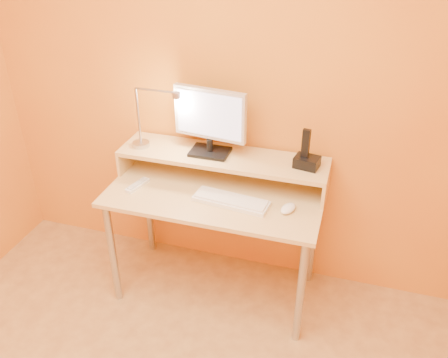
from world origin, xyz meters
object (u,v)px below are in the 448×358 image
(keyboard, at_px, (231,201))
(remote_control, at_px, (137,185))
(lamp_base, at_px, (141,144))
(mouse, at_px, (288,208))
(phone_dock, at_px, (307,162))
(monitor_panel, at_px, (210,114))

(keyboard, xyz_separation_m, remote_control, (-0.56, 0.01, -0.00))
(lamp_base, bearing_deg, mouse, -11.46)
(mouse, bearing_deg, keyboard, -158.46)
(phone_dock, relative_size, keyboard, 0.32)
(monitor_panel, relative_size, remote_control, 2.54)
(lamp_base, relative_size, keyboard, 0.24)
(monitor_panel, distance_m, keyboard, 0.49)
(phone_dock, relative_size, mouse, 1.17)
(lamp_base, height_order, mouse, lamp_base)
(mouse, bearing_deg, monitor_panel, 175.38)
(monitor_panel, height_order, remote_control, monitor_panel)
(lamp_base, xyz_separation_m, phone_dock, (0.96, 0.03, 0.02))
(lamp_base, bearing_deg, phone_dock, 1.78)
(phone_dock, bearing_deg, lamp_base, -168.21)
(lamp_base, bearing_deg, monitor_panel, 5.51)
(phone_dock, bearing_deg, remote_control, -156.51)
(mouse, bearing_deg, remote_control, -160.05)
(monitor_panel, xyz_separation_m, lamp_base, (-0.41, -0.04, -0.23))
(phone_dock, relative_size, remote_control, 0.79)
(monitor_panel, relative_size, mouse, 3.80)
(phone_dock, distance_m, keyboard, 0.46)
(lamp_base, relative_size, mouse, 0.90)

